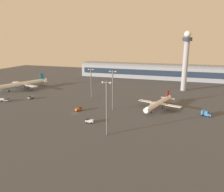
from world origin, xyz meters
TOP-DOWN VIEW (x-y plane):
  - ground_plane at (0.00, 0.00)m, footprint 416.00×416.00m
  - terminal_building at (32.26, 140.80)m, footprint 182.23×22.40m
  - control_tower at (60.72, 85.06)m, footprint 8.00×8.00m
  - airplane_far_stand at (46.51, 24.79)m, footprint 28.11×35.76m
  - airplane_mid_apron at (-75.12, 45.39)m, footprint 35.63×45.20m
  - fuel_truck at (-60.18, 7.38)m, footprint 6.58×3.35m
  - baggage_tractor at (14.35, -11.54)m, footprint 4.24×2.20m
  - cargo_loader at (-47.35, 19.22)m, footprint 2.74×4.45m
  - catering_truck at (74.29, 19.60)m, footprint 6.12×4.44m
  - maintenance_van at (-0.21, 4.70)m, footprint 3.58×4.58m
  - apron_light_central at (19.29, 13.21)m, footprint 4.80×0.90m
  - apron_light_west at (28.26, -22.72)m, footprint 4.80×0.90m
  - apron_light_east at (-5.24, 36.22)m, footprint 4.80×0.90m

SIDE VIEW (x-z plane):
  - ground_plane at x=0.00m, z-range 0.00..0.00m
  - baggage_tractor at x=14.35m, z-range 0.05..2.30m
  - cargo_loader at x=-47.35m, z-range 0.05..2.30m
  - maintenance_van at x=-0.21m, z-range 0.05..2.30m
  - fuel_truck at x=-60.18m, z-range 0.19..2.54m
  - catering_truck at x=74.29m, z-range 0.05..3.10m
  - airplane_far_stand at x=46.51m, z-range -1.14..8.23m
  - airplane_mid_apron at x=-75.12m, z-range -1.47..10.60m
  - terminal_building at x=32.26m, z-range -0.11..16.29m
  - apron_light_east at x=-5.24m, z-range 1.78..24.01m
  - apron_light_central at x=19.29m, z-range 1.83..26.73m
  - apron_light_west at x=28.26m, z-range 1.83..27.03m
  - control_tower at x=60.72m, z-range 3.44..53.72m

